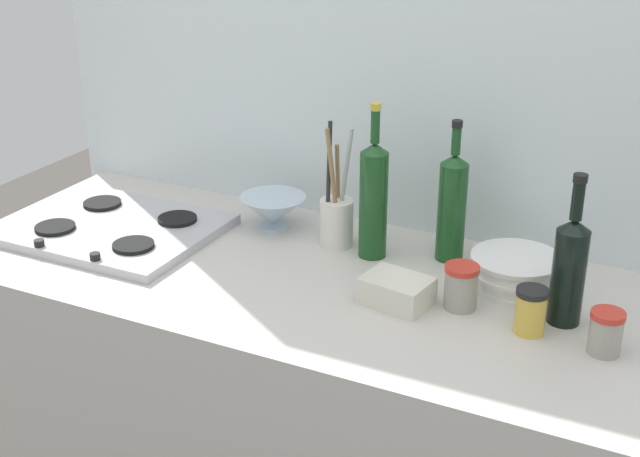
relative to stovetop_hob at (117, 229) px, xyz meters
name	(u,v)px	position (x,y,z in m)	size (l,w,h in m)	color
counter_block	(320,441)	(0.56, 0.01, -0.46)	(1.80, 0.70, 0.90)	beige
backsplash_panel	(388,120)	(0.56, 0.39, 0.25)	(1.90, 0.06, 2.33)	silver
stovetop_hob	(117,229)	(0.00, 0.00, 0.00)	(0.48, 0.40, 0.04)	#B2B2B7
plate_stack	(517,271)	(0.97, 0.16, 0.02)	(0.21, 0.21, 0.07)	white
wine_bottle_leftmost	(452,205)	(0.79, 0.23, 0.12)	(0.07, 0.07, 0.34)	#19471E
wine_bottle_mid_left	(569,268)	(1.10, 0.05, 0.11)	(0.07, 0.07, 0.32)	black
wine_bottle_mid_right	(373,198)	(0.62, 0.17, 0.13)	(0.07, 0.07, 0.37)	#19471E
mixing_bowl	(273,211)	(0.33, 0.20, 0.03)	(0.17, 0.17, 0.09)	silver
butter_dish	(397,291)	(0.76, -0.03, 0.02)	(0.14, 0.10, 0.06)	silver
utensil_crock	(336,218)	(0.52, 0.19, 0.06)	(0.08, 0.08, 0.31)	silver
condiment_jar_front	(531,310)	(1.05, -0.02, 0.03)	(0.06, 0.06, 0.10)	gold
condiment_jar_rear	(461,286)	(0.89, 0.01, 0.04)	(0.07, 0.07, 0.10)	#9E998C
condiment_jar_spare	(606,332)	(1.19, -0.04, 0.03)	(0.07, 0.07, 0.09)	#9E998C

